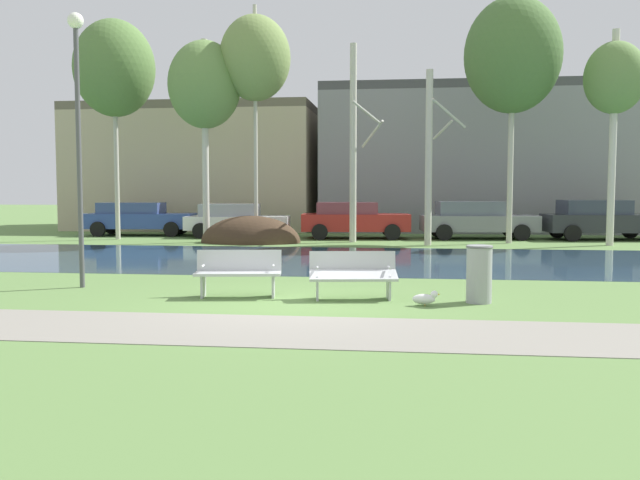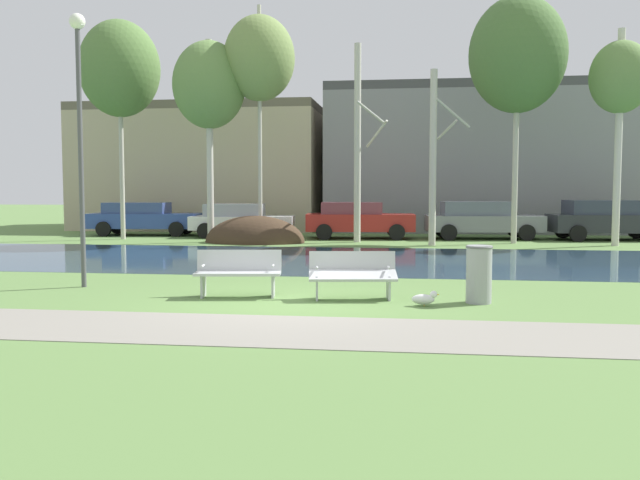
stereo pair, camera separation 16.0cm
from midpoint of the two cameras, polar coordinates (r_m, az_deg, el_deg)
The scene contains 23 objects.
ground_plane at distance 21.98m, azimuth 1.59°, elevation -0.98°, with size 120.00×120.00×0.00m, color #5B7F42.
paved_path_strip at distance 9.87m, azimuth -5.18°, elevation -7.52°, with size 60.00×2.18×0.01m, color gray.
river_band at distance 19.57m, azimuth 0.92°, elevation -1.62°, with size 80.00×7.91×0.01m, color #284256.
soil_mound at distance 25.87m, azimuth -6.01°, elevation -0.20°, with size 3.81×2.53×2.03m, color #423021.
bench_left at distance 12.86m, azimuth -7.21°, elevation -2.67°, with size 1.66×0.78×0.87m.
bench_right at distance 12.51m, azimuth 2.41°, elevation -2.83°, with size 1.66×0.77×0.87m.
trash_bin at distance 12.40m, azimuth 12.82°, elevation -2.72°, with size 0.48×0.48×1.03m.
seagull at distance 11.93m, azimuth 8.43°, elevation -4.86°, with size 0.48×0.18×0.27m.
streetlamp at distance 14.85m, azimuth -19.93°, elevation 10.46°, with size 0.32×0.32×5.55m.
birch_far_left at distance 28.85m, azimuth -17.00°, elevation 13.56°, with size 3.17×3.17×8.69m.
birch_left at distance 26.42m, azimuth -9.82°, elevation 12.62°, with size 2.72×2.72×7.58m.
birch_center_left at distance 26.29m, azimuth -5.64°, elevation 14.89°, with size 2.65×2.65×8.82m.
birch_center at distance 25.94m, azimuth 2.68°, elevation 8.14°, with size 1.29×2.17×7.45m.
birch_center_right at distance 24.70m, azimuth 8.99°, elevation 6.97°, with size 1.42×2.12×6.24m.
birch_right at distance 26.74m, azimuth 15.67°, elevation 14.65°, with size 3.52×3.52×9.03m.
birch_far_right at distance 26.67m, azimuth 23.30°, elevation 12.20°, with size 2.11×2.11×7.61m.
parked_van_nearest_blue at distance 30.65m, azimuth -15.12°, elevation 1.81°, with size 4.88×2.29×1.43m.
parked_sedan_second_white at distance 28.75m, azimuth -7.23°, elevation 1.72°, with size 4.41×2.32×1.40m.
parked_hatch_third_red at distance 27.78m, azimuth 2.66°, elevation 1.75°, with size 4.49×2.33×1.48m.
parked_wagon_fourth_grey at distance 28.27m, azimuth 12.76°, elevation 1.72°, with size 4.72×2.42×1.52m.
parked_suv_fifth_dark at distance 29.19m, azimuth 22.27°, elevation 1.63°, with size 4.63×2.38×1.58m.
building_beige_block at distance 36.42m, azimuth -9.79°, elevation 5.90°, with size 11.99×8.39×6.16m.
building_grey_warehouse at distance 35.55m, azimuth 15.08°, elevation 6.45°, with size 17.84×8.56×6.89m.
Camera 1 is at (1.96, -11.80, 2.03)m, focal length 38.20 mm.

